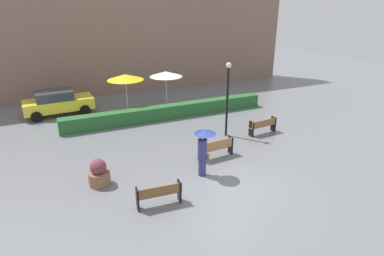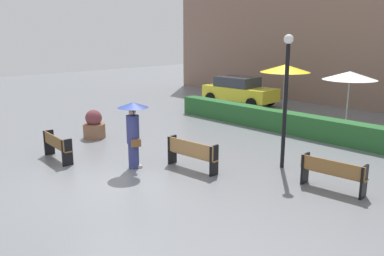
{
  "view_description": "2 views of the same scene",
  "coord_description": "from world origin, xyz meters",
  "px_view_note": "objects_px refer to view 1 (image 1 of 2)",
  "views": [
    {
      "loc": [
        -5.79,
        -9.39,
        6.81
      ],
      "look_at": [
        0.17,
        3.83,
        1.06
      ],
      "focal_mm": 29.84,
      "sensor_mm": 36.0,
      "label": 1
    },
    {
      "loc": [
        9.25,
        -5.63,
        4.04
      ],
      "look_at": [
        0.5,
        2.62,
        1.2
      ],
      "focal_mm": 38.14,
      "sensor_mm": 36.0,
      "label": 2
    }
  ],
  "objects_px": {
    "pedestrian_with_umbrella": "(203,147)",
    "parked_car": "(58,102)",
    "bench_near_left": "(159,194)",
    "bench_far_right": "(263,125)",
    "patio_umbrella_white": "(166,74)",
    "lamp_post": "(228,92)",
    "patio_umbrella_yellow": "(125,77)",
    "planter_pot": "(99,174)",
    "bench_mid_center": "(216,147)"
  },
  "relations": [
    {
      "from": "parked_car",
      "to": "planter_pot",
      "type": "bearing_deg",
      "value": -84.33
    },
    {
      "from": "patio_umbrella_white",
      "to": "lamp_post",
      "type": "bearing_deg",
      "value": -79.96
    },
    {
      "from": "patio_umbrella_yellow",
      "to": "lamp_post",
      "type": "bearing_deg",
      "value": -55.68
    },
    {
      "from": "parked_car",
      "to": "bench_far_right",
      "type": "bearing_deg",
      "value": -39.04
    },
    {
      "from": "bench_far_right",
      "to": "lamp_post",
      "type": "bearing_deg",
      "value": 162.13
    },
    {
      "from": "bench_mid_center",
      "to": "patio_umbrella_white",
      "type": "relative_size",
      "value": 0.75
    },
    {
      "from": "patio_umbrella_white",
      "to": "parked_car",
      "type": "height_order",
      "value": "patio_umbrella_white"
    },
    {
      "from": "planter_pot",
      "to": "patio_umbrella_yellow",
      "type": "height_order",
      "value": "patio_umbrella_yellow"
    },
    {
      "from": "pedestrian_with_umbrella",
      "to": "lamp_post",
      "type": "relative_size",
      "value": 0.51
    },
    {
      "from": "bench_mid_center",
      "to": "patio_umbrella_white",
      "type": "bearing_deg",
      "value": 85.61
    },
    {
      "from": "pedestrian_with_umbrella",
      "to": "lamp_post",
      "type": "xyz_separation_m",
      "value": [
        3.02,
        3.33,
        1.15
      ]
    },
    {
      "from": "planter_pot",
      "to": "pedestrian_with_umbrella",
      "type": "bearing_deg",
      "value": -13.95
    },
    {
      "from": "bench_near_left",
      "to": "planter_pot",
      "type": "relative_size",
      "value": 1.5
    },
    {
      "from": "bench_near_left",
      "to": "bench_mid_center",
      "type": "bearing_deg",
      "value": 34.62
    },
    {
      "from": "bench_mid_center",
      "to": "planter_pot",
      "type": "distance_m",
      "value": 5.35
    },
    {
      "from": "pedestrian_with_umbrella",
      "to": "parked_car",
      "type": "bearing_deg",
      "value": 115.03
    },
    {
      "from": "bench_mid_center",
      "to": "bench_far_right",
      "type": "bearing_deg",
      "value": 22.02
    },
    {
      "from": "bench_mid_center",
      "to": "parked_car",
      "type": "bearing_deg",
      "value": 123.18
    },
    {
      "from": "bench_near_left",
      "to": "planter_pot",
      "type": "bearing_deg",
      "value": 125.98
    },
    {
      "from": "planter_pot",
      "to": "patio_umbrella_yellow",
      "type": "relative_size",
      "value": 0.43
    },
    {
      "from": "bench_far_right",
      "to": "pedestrian_with_umbrella",
      "type": "xyz_separation_m",
      "value": [
        -4.99,
        -2.7,
        0.79
      ]
    },
    {
      "from": "bench_mid_center",
      "to": "planter_pot",
      "type": "height_order",
      "value": "planter_pot"
    },
    {
      "from": "planter_pot",
      "to": "patio_umbrella_white",
      "type": "bearing_deg",
      "value": 55.2
    },
    {
      "from": "lamp_post",
      "to": "patio_umbrella_white",
      "type": "height_order",
      "value": "lamp_post"
    },
    {
      "from": "lamp_post",
      "to": "parked_car",
      "type": "xyz_separation_m",
      "value": [
        -8.1,
        7.53,
        -1.62
      ]
    },
    {
      "from": "planter_pot",
      "to": "lamp_post",
      "type": "distance_m",
      "value": 7.74
    },
    {
      "from": "bench_near_left",
      "to": "bench_far_right",
      "type": "bearing_deg",
      "value": 28.62
    },
    {
      "from": "planter_pot",
      "to": "lamp_post",
      "type": "bearing_deg",
      "value": 18.04
    },
    {
      "from": "pedestrian_with_umbrella",
      "to": "patio_umbrella_white",
      "type": "distance_m",
      "value": 9.88
    },
    {
      "from": "lamp_post",
      "to": "bench_mid_center",
      "type": "bearing_deg",
      "value": -129.46
    },
    {
      "from": "planter_pot",
      "to": "patio_umbrella_white",
      "type": "xyz_separation_m",
      "value": [
        6.0,
        8.63,
        1.78
      ]
    },
    {
      "from": "pedestrian_with_umbrella",
      "to": "lamp_post",
      "type": "bearing_deg",
      "value": 47.8
    },
    {
      "from": "patio_umbrella_white",
      "to": "parked_car",
      "type": "relative_size",
      "value": 0.57
    },
    {
      "from": "pedestrian_with_umbrella",
      "to": "bench_mid_center",
      "type": "bearing_deg",
      "value": 43.38
    },
    {
      "from": "bench_mid_center",
      "to": "parked_car",
      "type": "relative_size",
      "value": 0.42
    },
    {
      "from": "bench_near_left",
      "to": "patio_umbrella_yellow",
      "type": "distance_m",
      "value": 10.78
    },
    {
      "from": "bench_near_left",
      "to": "patio_umbrella_white",
      "type": "xyz_separation_m",
      "value": [
        4.3,
        10.98,
        1.76
      ]
    },
    {
      "from": "bench_far_right",
      "to": "planter_pot",
      "type": "bearing_deg",
      "value": -169.51
    },
    {
      "from": "pedestrian_with_umbrella",
      "to": "parked_car",
      "type": "height_order",
      "value": "pedestrian_with_umbrella"
    },
    {
      "from": "bench_near_left",
      "to": "lamp_post",
      "type": "height_order",
      "value": "lamp_post"
    },
    {
      "from": "bench_near_left",
      "to": "parked_car",
      "type": "distance_m",
      "value": 12.49
    },
    {
      "from": "patio_umbrella_yellow",
      "to": "planter_pot",
      "type": "bearing_deg",
      "value": -110.95
    },
    {
      "from": "patio_umbrella_white",
      "to": "patio_umbrella_yellow",
      "type": "bearing_deg",
      "value": -170.78
    },
    {
      "from": "lamp_post",
      "to": "patio_umbrella_white",
      "type": "bearing_deg",
      "value": 100.04
    },
    {
      "from": "parked_car",
      "to": "pedestrian_with_umbrella",
      "type": "bearing_deg",
      "value": -64.97
    },
    {
      "from": "planter_pot",
      "to": "parked_car",
      "type": "relative_size",
      "value": 0.26
    },
    {
      "from": "bench_near_left",
      "to": "patio_umbrella_yellow",
      "type": "height_order",
      "value": "patio_umbrella_yellow"
    },
    {
      "from": "planter_pot",
      "to": "parked_car",
      "type": "distance_m",
      "value": 9.9
    },
    {
      "from": "planter_pot",
      "to": "patio_umbrella_white",
      "type": "height_order",
      "value": "patio_umbrella_white"
    },
    {
      "from": "lamp_post",
      "to": "patio_umbrella_white",
      "type": "distance_m",
      "value": 6.41
    }
  ]
}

